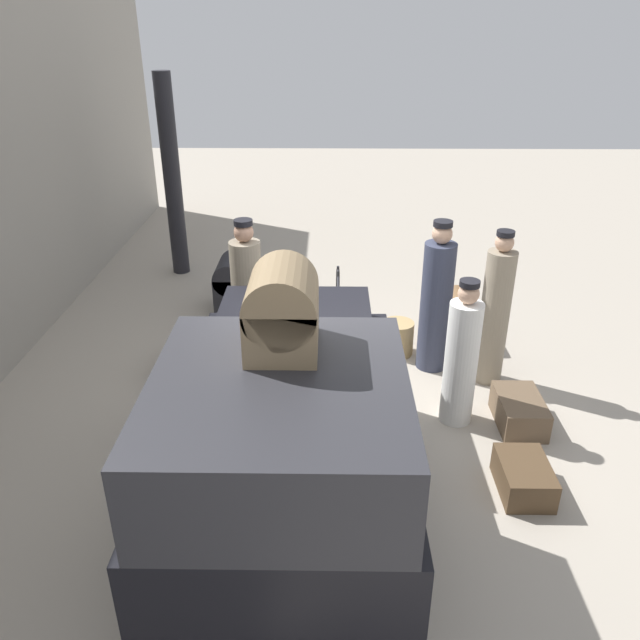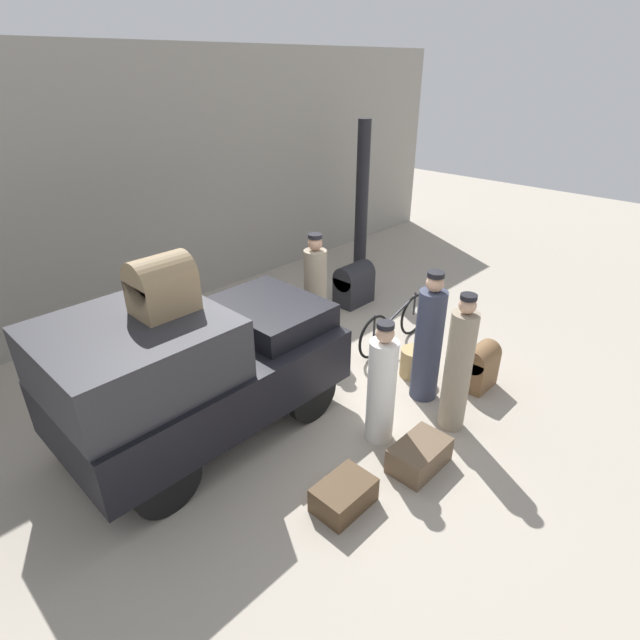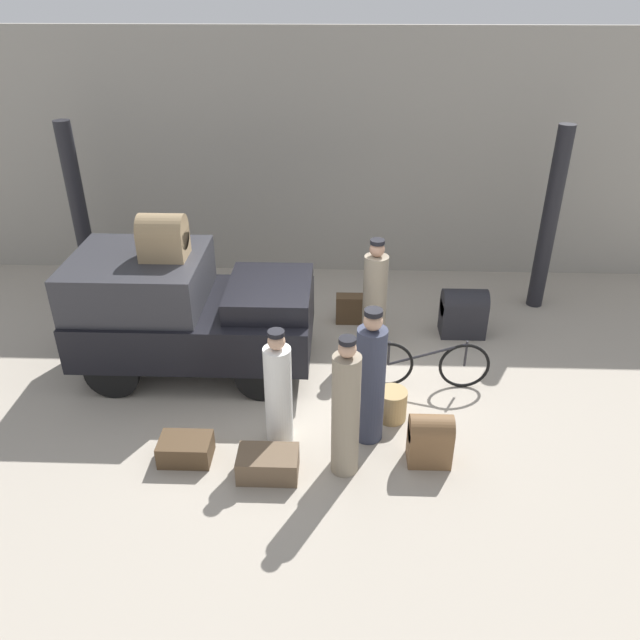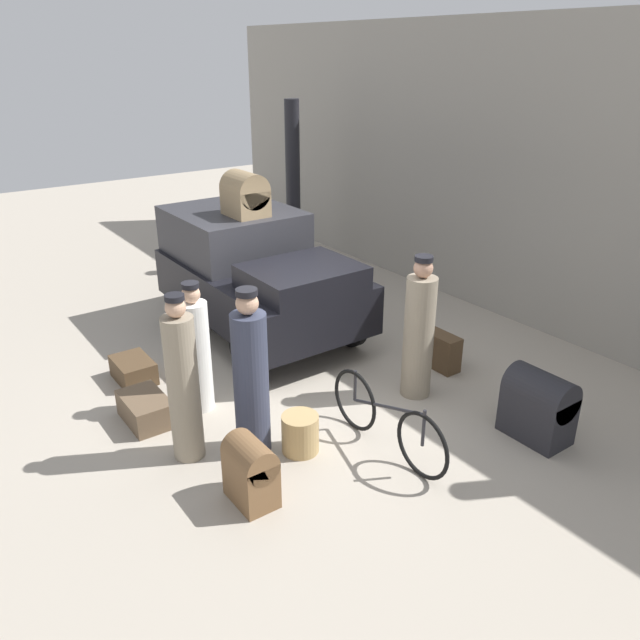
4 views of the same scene
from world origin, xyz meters
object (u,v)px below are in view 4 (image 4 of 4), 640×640
(truck, at_px, (255,271))
(wicker_basket, at_px, (300,433))
(porter_lifting_near_truck, at_px, (183,385))
(bicycle, at_px, (386,421))
(trunk_on_truck_roof, at_px, (245,195))
(trunk_large_brown, at_px, (133,370))
(suitcase_small_leather, at_px, (146,409))
(trunk_umber_medium, at_px, (440,351))
(porter_with_bicycle, at_px, (196,352))
(porter_standing_middle, at_px, (419,333))
(suitcase_tan_flat, at_px, (539,404))
(conductor_in_dark_uniform, at_px, (251,379))
(trunk_barrel_dark, at_px, (251,470))

(truck, height_order, wicker_basket, truck)
(truck, relative_size, porter_lifting_near_truck, 1.83)
(bicycle, xyz_separation_m, trunk_on_truck_roof, (-3.70, 0.45, 1.71))
(trunk_large_brown, distance_m, suitcase_small_leather, 1.07)
(bicycle, height_order, trunk_umber_medium, bicycle)
(porter_with_bicycle, bearing_deg, porter_standing_middle, 61.42)
(porter_lifting_near_truck, bearing_deg, wicker_basket, 58.07)
(porter_lifting_near_truck, distance_m, suitcase_tan_flat, 3.86)
(trunk_large_brown, bearing_deg, porter_standing_middle, 48.99)
(trunk_umber_medium, relative_size, suitcase_tan_flat, 0.70)
(suitcase_tan_flat, bearing_deg, trunk_large_brown, -140.69)
(conductor_in_dark_uniform, distance_m, porter_with_bicycle, 1.14)
(wicker_basket, relative_size, trunk_large_brown, 0.68)
(bicycle, bearing_deg, porter_with_bicycle, -148.06)
(bicycle, xyz_separation_m, porter_with_bicycle, (-1.99, -1.24, 0.37))
(trunk_umber_medium, distance_m, suitcase_small_leather, 3.92)
(wicker_basket, bearing_deg, bicycle, 54.86)
(porter_lifting_near_truck, relative_size, suitcase_tan_flat, 2.30)
(wicker_basket, distance_m, porter_with_bicycle, 1.63)
(conductor_in_dark_uniform, height_order, trunk_umber_medium, conductor_in_dark_uniform)
(suitcase_small_leather, bearing_deg, porter_standing_middle, 65.59)
(trunk_large_brown, distance_m, trunk_on_truck_roof, 2.92)
(wicker_basket, relative_size, trunk_barrel_dark, 0.64)
(bicycle, distance_m, suitcase_tan_flat, 1.73)
(trunk_barrel_dark, bearing_deg, trunk_umber_medium, 104.52)
(trunk_barrel_dark, height_order, suitcase_small_leather, trunk_barrel_dark)
(porter_with_bicycle, bearing_deg, conductor_in_dark_uniform, 4.86)
(porter_standing_middle, distance_m, trunk_large_brown, 3.74)
(conductor_in_dark_uniform, height_order, trunk_on_truck_roof, trunk_on_truck_roof)
(conductor_in_dark_uniform, distance_m, trunk_umber_medium, 3.09)
(porter_with_bicycle, distance_m, trunk_barrel_dark, 1.94)
(trunk_umber_medium, xyz_separation_m, suitcase_tan_flat, (1.81, -0.34, 0.17))
(wicker_basket, distance_m, trunk_barrel_dark, 0.94)
(wicker_basket, height_order, conductor_in_dark_uniform, conductor_in_dark_uniform)
(suitcase_tan_flat, bearing_deg, suitcase_small_leather, -129.76)
(porter_lifting_near_truck, relative_size, porter_with_bicycle, 1.15)
(truck, bearing_deg, wicker_basket, -22.09)
(porter_standing_middle, height_order, trunk_large_brown, porter_standing_middle)
(porter_lifting_near_truck, bearing_deg, trunk_umber_medium, 87.89)
(trunk_on_truck_roof, bearing_deg, trunk_large_brown, -74.55)
(bicycle, bearing_deg, trunk_on_truck_roof, 173.02)
(wicker_basket, bearing_deg, suitcase_tan_flat, 60.19)
(trunk_large_brown, relative_size, suitcase_tan_flat, 0.79)
(porter_with_bicycle, relative_size, trunk_on_truck_roof, 2.56)
(porter_with_bicycle, relative_size, trunk_barrel_dark, 2.38)
(suitcase_tan_flat, distance_m, suitcase_small_leather, 4.47)
(trunk_umber_medium, xyz_separation_m, suitcase_small_leather, (-1.05, -3.77, -0.09))
(suitcase_tan_flat, height_order, suitcase_small_leather, suitcase_tan_flat)
(trunk_large_brown, bearing_deg, trunk_on_truck_roof, 105.45)
(porter_standing_middle, height_order, trunk_umber_medium, porter_standing_middle)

